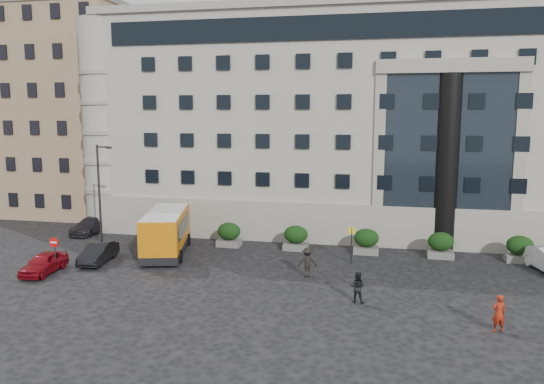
{
  "coord_description": "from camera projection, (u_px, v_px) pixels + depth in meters",
  "views": [
    {
      "loc": [
        7.52,
        -30.37,
        10.28
      ],
      "look_at": [
        0.3,
        3.48,
        5.0
      ],
      "focal_mm": 35.0,
      "sensor_mm": 36.0,
      "label": 1
    }
  ],
  "objects": [
    {
      "name": "hedge_c",
      "position": [
        366.0,
        241.0,
        38.54
      ],
      "size": [
        1.8,
        1.26,
        1.84
      ],
      "color": "#605F5D",
      "rests_on": "ground"
    },
    {
      "name": "parked_car_d",
      "position": [
        168.0,
        218.0,
        47.88
      ],
      "size": [
        2.58,
        5.14,
        1.4
      ],
      "primitive_type": "imported",
      "rotation": [
        0.0,
        0.0,
        0.05
      ],
      "color": "black",
      "rests_on": "ground"
    },
    {
      "name": "entrance_column",
      "position": [
        447.0,
        163.0,
        38.96
      ],
      "size": [
        1.8,
        1.8,
        13.0
      ],
      "primitive_type": "cylinder",
      "color": "black",
      "rests_on": "ground"
    },
    {
      "name": "parked_car_b",
      "position": [
        98.0,
        253.0,
        36.31
      ],
      "size": [
        1.88,
        4.22,
        1.35
      ],
      "primitive_type": "imported",
      "rotation": [
        0.0,
        0.0,
        0.11
      ],
      "color": "black",
      "rests_on": "ground"
    },
    {
      "name": "no_entry_sign",
      "position": [
        54.0,
        248.0,
        33.89
      ],
      "size": [
        0.64,
        0.16,
        2.32
      ],
      "color": "#262628",
      "rests_on": "ground"
    },
    {
      "name": "hedge_b",
      "position": [
        296.0,
        238.0,
        39.61
      ],
      "size": [
        1.8,
        1.26,
        1.84
      ],
      "color": "#605F5D",
      "rests_on": "ground"
    },
    {
      "name": "red_truck",
      "position": [
        165.0,
        208.0,
        48.05
      ],
      "size": [
        3.85,
        6.21,
        3.11
      ],
      "rotation": [
        0.0,
        0.0,
        -0.25
      ],
      "color": "#9C0B0F",
      "rests_on": "ground"
    },
    {
      "name": "hedge_e",
      "position": [
        520.0,
        249.0,
        36.39
      ],
      "size": [
        1.8,
        1.26,
        1.84
      ],
      "color": "#605F5D",
      "rests_on": "ground"
    },
    {
      "name": "minibus",
      "position": [
        166.0,
        231.0,
        38.38
      ],
      "size": [
        4.38,
        7.92,
        3.13
      ],
      "rotation": [
        0.0,
        0.0,
        0.25
      ],
      "color": "#C36B09",
      "rests_on": "ground"
    },
    {
      "name": "apartment_near",
      "position": [
        78.0,
        114.0,
        55.24
      ],
      "size": [
        14.0,
        14.0,
        20.0
      ],
      "primitive_type": "cube",
      "color": "#8B6F51",
      "rests_on": "ground"
    },
    {
      "name": "pedestrian_a",
      "position": [
        499.0,
        313.0,
        24.81
      ],
      "size": [
        0.75,
        0.59,
        1.82
      ],
      "primitive_type": "imported",
      "rotation": [
        0.0,
        0.0,
        3.4
      ],
      "color": "maroon",
      "rests_on": "ground"
    },
    {
      "name": "parked_car_a",
      "position": [
        44.0,
        263.0,
        33.88
      ],
      "size": [
        1.81,
        4.0,
        1.33
      ],
      "primitive_type": "imported",
      "rotation": [
        0.0,
        0.0,
        0.06
      ],
      "color": "maroon",
      "rests_on": "ground"
    },
    {
      "name": "civic_building",
      "position": [
        370.0,
        125.0,
        51.13
      ],
      "size": [
        44.0,
        24.0,
        18.0
      ],
      "primitive_type": "cube",
      "color": "#9D978B",
      "rests_on": "ground"
    },
    {
      "name": "bus_stop_sign",
      "position": [
        352.0,
        239.0,
        35.9
      ],
      "size": [
        0.5,
        0.08,
        2.52
      ],
      "color": "#262628",
      "rests_on": "ground"
    },
    {
      "name": "hedge_a",
      "position": [
        229.0,
        234.0,
        40.69
      ],
      "size": [
        1.8,
        1.26,
        1.84
      ],
      "color": "#605F5D",
      "rests_on": "ground"
    },
    {
      "name": "hedge_d",
      "position": [
        441.0,
        245.0,
        37.47
      ],
      "size": [
        1.8,
        1.26,
        1.84
      ],
      "color": "#605F5D",
      "rests_on": "ground"
    },
    {
      "name": "pedestrian_b",
      "position": [
        357.0,
        287.0,
        28.67
      ],
      "size": [
        0.93,
        0.78,
        1.72
      ],
      "primitive_type": "imported",
      "rotation": [
        0.0,
        0.0,
        2.98
      ],
      "color": "black",
      "rests_on": "ground"
    },
    {
      "name": "ground",
      "position": [
        255.0,
        281.0,
        32.46
      ],
      "size": [
        120.0,
        120.0,
        0.0
      ],
      "primitive_type": "plane",
      "color": "black",
      "rests_on": "ground"
    },
    {
      "name": "pedestrian_c",
      "position": [
        307.0,
        262.0,
        33.1
      ],
      "size": [
        1.34,
        0.94,
        1.88
      ],
      "primitive_type": "imported",
      "rotation": [
        0.0,
        0.0,
        3.36
      ],
      "color": "black",
      "rests_on": "ground"
    },
    {
      "name": "apartment_far",
      "position": [
        131.0,
        106.0,
        73.11
      ],
      "size": [
        13.0,
        13.0,
        22.0
      ],
      "primitive_type": "cube",
      "color": "#82694C",
      "rests_on": "ground"
    },
    {
      "name": "parked_car_c",
      "position": [
        91.0,
        225.0,
        45.08
      ],
      "size": [
        1.93,
        4.63,
        1.34
      ],
      "primitive_type": "imported",
      "rotation": [
        0.0,
        0.0,
        -0.01
      ],
      "color": "black",
      "rests_on": "ground"
    },
    {
      "name": "street_lamp",
      "position": [
        100.0,
        196.0,
        37.17
      ],
      "size": [
        1.16,
        0.18,
        8.0
      ],
      "color": "#262628",
      "rests_on": "ground"
    }
  ]
}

